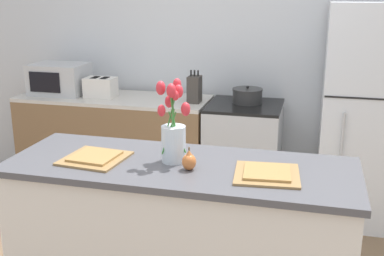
% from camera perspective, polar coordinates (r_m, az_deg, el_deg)
% --- Properties ---
extents(back_wall, '(5.20, 0.08, 2.70)m').
position_cam_1_polar(back_wall, '(4.30, 5.94, 10.02)').
color(back_wall, silver).
rests_on(back_wall, ground_plane).
extents(kitchen_island, '(1.80, 0.66, 0.95)m').
position_cam_1_polar(kitchen_island, '(2.67, -1.38, -13.76)').
color(kitchen_island, silver).
rests_on(kitchen_island, ground_plane).
extents(back_counter, '(1.68, 0.60, 0.89)m').
position_cam_1_polar(back_counter, '(4.40, -9.00, -1.99)').
color(back_counter, brown).
rests_on(back_counter, ground_plane).
extents(stove_range, '(0.60, 0.61, 0.89)m').
position_cam_1_polar(stove_range, '(4.10, 6.10, -3.29)').
color(stove_range, '#B2B5B7').
rests_on(stove_range, ground_plane).
extents(refrigerator, '(0.68, 0.67, 1.72)m').
position_cam_1_polar(refrigerator, '(3.96, 19.99, 1.35)').
color(refrigerator, silver).
rests_on(refrigerator, ground_plane).
extents(flower_vase, '(0.18, 0.17, 0.42)m').
position_cam_1_polar(flower_vase, '(2.45, -2.23, -0.46)').
color(flower_vase, silver).
rests_on(flower_vase, kitchen_island).
extents(pear_figurine, '(0.07, 0.07, 0.12)m').
position_cam_1_polar(pear_figurine, '(2.38, -0.35, -3.93)').
color(pear_figurine, '#C66B33').
rests_on(pear_figurine, kitchen_island).
extents(plate_setting_left, '(0.33, 0.33, 0.02)m').
position_cam_1_polar(plate_setting_left, '(2.58, -11.44, -3.46)').
color(plate_setting_left, olive).
rests_on(plate_setting_left, kitchen_island).
extents(plate_setting_right, '(0.33, 0.33, 0.02)m').
position_cam_1_polar(plate_setting_right, '(2.35, 8.87, -5.35)').
color(plate_setting_right, olive).
rests_on(plate_setting_right, kitchen_island).
extents(toaster, '(0.28, 0.18, 0.17)m').
position_cam_1_polar(toaster, '(4.28, -10.79, 4.76)').
color(toaster, silver).
rests_on(toaster, back_counter).
extents(cooking_pot, '(0.25, 0.25, 0.14)m').
position_cam_1_polar(cooking_pot, '(4.01, 6.58, 3.83)').
color(cooking_pot, '#2D2D2D').
rests_on(cooking_pot, stove_range).
extents(microwave, '(0.48, 0.37, 0.27)m').
position_cam_1_polar(microwave, '(4.49, -15.41, 5.64)').
color(microwave, '#B7BABC').
rests_on(microwave, back_counter).
extents(knife_block, '(0.10, 0.14, 0.27)m').
position_cam_1_polar(knife_block, '(4.00, 0.30, 4.63)').
color(knife_block, '#3D3833').
rests_on(knife_block, back_counter).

